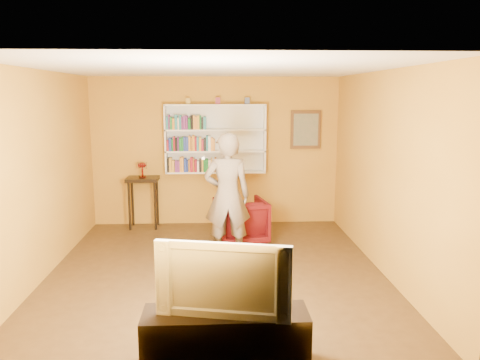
# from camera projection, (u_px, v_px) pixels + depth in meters

# --- Properties ---
(room_shell) EXTENTS (5.30, 5.80, 2.88)m
(room_shell) POSITION_uv_depth(u_px,v_px,m) (215.00, 199.00, 6.18)
(room_shell) COLOR #402C14
(room_shell) RESTS_ON ground
(bookshelf) EXTENTS (1.80, 0.29, 1.23)m
(bookshelf) POSITION_uv_depth(u_px,v_px,m) (215.00, 139.00, 8.44)
(bookshelf) COLOR white
(bookshelf) RESTS_ON room_shell
(books_row_lower) EXTENTS (0.94, 0.19, 0.27)m
(books_row_lower) POSITION_uv_depth(u_px,v_px,m) (194.00, 165.00, 8.40)
(books_row_lower) COLOR black
(books_row_lower) RESTS_ON bookshelf
(books_row_middle) EXTENTS (0.85, 0.19, 0.27)m
(books_row_middle) POSITION_uv_depth(u_px,v_px,m) (192.00, 144.00, 8.33)
(books_row_middle) COLOR maroon
(books_row_middle) RESTS_ON bookshelf
(books_row_upper) EXTENTS (0.70, 0.19, 0.26)m
(books_row_upper) POSITION_uv_depth(u_px,v_px,m) (187.00, 123.00, 8.26)
(books_row_upper) COLOR teal
(books_row_upper) RESTS_ON bookshelf
(ornament_left) EXTENTS (0.08, 0.08, 0.11)m
(ornament_left) POSITION_uv_depth(u_px,v_px,m) (188.00, 101.00, 8.24)
(ornament_left) COLOR gold
(ornament_left) RESTS_ON bookshelf
(ornament_centre) EXTENTS (0.09, 0.09, 0.12)m
(ornament_centre) POSITION_uv_depth(u_px,v_px,m) (218.00, 101.00, 8.26)
(ornament_centre) COLOR #8A2E43
(ornament_centre) RESTS_ON bookshelf
(ornament_right) EXTENTS (0.08, 0.08, 0.12)m
(ornament_right) POSITION_uv_depth(u_px,v_px,m) (247.00, 101.00, 8.29)
(ornament_right) COLOR #4D5980
(ornament_right) RESTS_ON bookshelf
(framed_painting) EXTENTS (0.55, 0.05, 0.70)m
(framed_painting) POSITION_uv_depth(u_px,v_px,m) (306.00, 130.00, 8.54)
(framed_painting) COLOR #503116
(framed_painting) RESTS_ON room_shell
(console_table) EXTENTS (0.57, 0.43, 0.93)m
(console_table) POSITION_uv_depth(u_px,v_px,m) (143.00, 186.00, 8.37)
(console_table) COLOR black
(console_table) RESTS_ON ground
(ruby_lustre) EXTENTS (0.17, 0.17, 0.27)m
(ruby_lustre) POSITION_uv_depth(u_px,v_px,m) (142.00, 167.00, 8.31)
(ruby_lustre) COLOR maroon
(ruby_lustre) RESTS_ON console_table
(armchair) EXTENTS (0.92, 0.94, 0.73)m
(armchair) POSITION_uv_depth(u_px,v_px,m) (241.00, 221.00, 7.57)
(armchair) COLOR #3F0409
(armchair) RESTS_ON ground
(person) EXTENTS (0.68, 0.45, 1.85)m
(person) POSITION_uv_depth(u_px,v_px,m) (227.00, 196.00, 6.80)
(person) COLOR #716353
(person) RESTS_ON ground
(game_remote) EXTENTS (0.04, 0.15, 0.04)m
(game_remote) POSITION_uv_depth(u_px,v_px,m) (203.00, 158.00, 6.39)
(game_remote) COLOR silver
(game_remote) RESTS_ON person
(tv_cabinet) EXTENTS (1.45, 0.43, 0.52)m
(tv_cabinet) POSITION_uv_depth(u_px,v_px,m) (226.00, 339.00, 4.11)
(tv_cabinet) COLOR black
(tv_cabinet) RESTS_ON ground
(television) EXTENTS (1.16, 0.38, 0.66)m
(television) POSITION_uv_depth(u_px,v_px,m) (225.00, 276.00, 4.00)
(television) COLOR black
(television) RESTS_ON tv_cabinet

